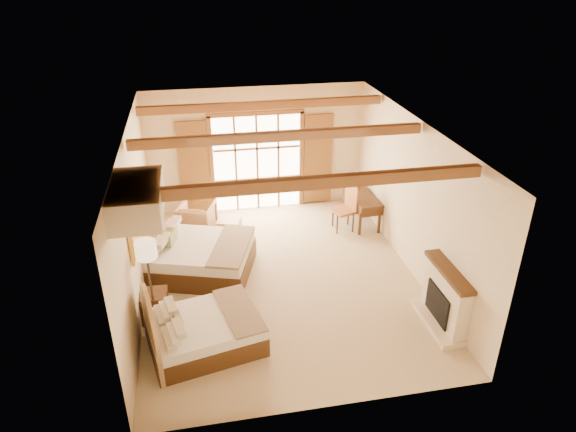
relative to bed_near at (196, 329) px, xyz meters
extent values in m
plane|color=tan|center=(1.77, 1.79, -0.37)|extent=(7.00, 7.00, 0.00)
plane|color=beige|center=(1.77, 5.29, 1.23)|extent=(5.50, 0.00, 5.50)
plane|color=beige|center=(-0.98, 1.79, 1.23)|extent=(0.00, 7.00, 7.00)
plane|color=beige|center=(4.52, 1.79, 1.23)|extent=(0.00, 7.00, 7.00)
plane|color=#AD723D|center=(1.77, 1.79, 2.83)|extent=(7.00, 7.00, 0.00)
cube|color=white|center=(1.77, 5.25, 0.88)|extent=(2.20, 0.02, 2.50)
cube|color=brown|center=(0.17, 5.22, 0.88)|extent=(0.75, 0.06, 2.40)
cube|color=brown|center=(3.37, 5.22, 0.88)|extent=(0.75, 0.06, 2.40)
cube|color=beige|center=(4.39, -0.21, 0.18)|extent=(0.25, 1.30, 1.10)
cube|color=black|center=(4.32, -0.21, 0.08)|extent=(0.18, 0.80, 0.60)
cube|color=beige|center=(4.30, -0.21, -0.32)|extent=(0.45, 1.40, 0.10)
cube|color=#462D12|center=(4.38, -0.21, 0.75)|extent=(0.30, 1.40, 0.08)
cube|color=yellow|center=(-0.94, 1.04, 1.38)|extent=(0.05, 0.95, 0.75)
cube|color=tan|center=(-0.91, 1.04, 1.38)|extent=(0.02, 0.82, 0.62)
cube|color=beige|center=(-0.63, -0.21, 2.58)|extent=(0.70, 1.40, 0.45)
cube|color=#462D12|center=(0.14, 0.00, -0.19)|extent=(2.09, 1.75, 0.36)
cube|color=silver|center=(0.14, 0.00, 0.09)|extent=(2.05, 1.71, 0.20)
cube|color=#95795D|center=(0.76, 0.00, 0.20)|extent=(0.84, 1.50, 0.04)
cube|color=gray|center=(-0.29, 0.00, 0.30)|extent=(0.19, 0.39, 0.21)
cube|color=#462D12|center=(0.08, 2.38, -0.15)|extent=(2.62, 2.27, 0.43)
cube|color=silver|center=(0.08, 2.38, 0.19)|extent=(2.57, 2.23, 0.24)
cube|color=#95795D|center=(0.84, 2.38, 0.31)|extent=(1.15, 1.83, 0.05)
cube|color=gray|center=(-0.43, 2.38, 0.43)|extent=(0.26, 0.47, 0.26)
cube|color=#462D12|center=(-0.73, 0.92, -0.08)|extent=(0.49, 0.49, 0.57)
cylinder|color=#33271A|center=(-0.73, 0.74, -0.35)|extent=(0.24, 0.24, 0.03)
cylinder|color=#33271A|center=(-0.73, 0.74, 0.40)|extent=(0.04, 0.04, 1.48)
cylinder|color=#FAE2AB|center=(-0.73, 0.74, 1.22)|extent=(0.37, 0.37, 0.31)
imported|color=#A06E44|center=(0.14, 4.14, 0.01)|extent=(1.04, 1.06, 0.76)
cube|color=tan|center=(0.90, 3.95, -0.18)|extent=(0.64, 0.64, 0.37)
cube|color=#462D12|center=(4.19, 3.91, 0.34)|extent=(0.66, 1.38, 0.05)
cube|color=#462D12|center=(4.19, 3.91, 0.21)|extent=(0.64, 1.34, 0.21)
cube|color=#B4703D|center=(3.63, 3.64, 0.13)|extent=(0.62, 0.62, 0.07)
cube|color=#B4703D|center=(3.85, 3.64, 0.46)|extent=(0.20, 0.49, 0.60)
cylinder|color=#33271A|center=(4.22, 4.38, 0.37)|extent=(0.12, 0.12, 0.02)
cylinder|color=#33271A|center=(4.22, 4.38, 0.52)|extent=(0.02, 0.02, 0.29)
cylinder|color=#FAE2AB|center=(4.22, 4.38, 0.69)|extent=(0.21, 0.21, 0.16)
camera|label=1|loc=(0.23, -7.02, 5.63)|focal=32.00mm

